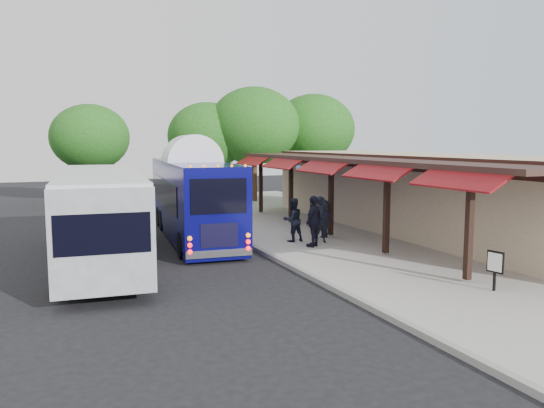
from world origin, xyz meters
name	(u,v)px	position (x,y,z in m)	size (l,w,h in m)	color
ground	(289,269)	(0.00, 0.00, 0.00)	(90.00, 90.00, 0.00)	black
sidewalk	(355,236)	(5.00, 4.00, 0.07)	(10.00, 40.00, 0.15)	#9E9B93
curb	(248,245)	(0.05, 4.00, 0.07)	(0.20, 40.00, 0.16)	gray
station_shelter	(419,193)	(8.38, 4.00, 1.85)	(8.15, 20.00, 3.60)	tan
coach_bus	(192,194)	(-1.45, 6.94, 1.91)	(3.33, 11.25, 3.55)	#080758
city_bus	(101,212)	(-5.55, 3.62, 1.73)	(3.50, 11.85, 3.14)	gray
ped_a	(321,219)	(2.75, 2.96, 1.08)	(0.68, 0.45, 1.86)	black
ped_b	(293,220)	(1.82, 3.60, 1.03)	(0.85, 0.67, 1.76)	black
ped_c	(314,221)	(2.10, 2.31, 1.14)	(1.16, 0.48, 1.97)	black
ped_d	(324,219)	(3.40, 3.92, 0.94)	(1.02, 0.59, 1.59)	black
sign_board	(495,264)	(3.79, -5.00, 0.89)	(0.14, 0.50, 1.09)	black
tree_left	(207,136)	(2.81, 19.28, 4.53)	(5.31, 5.31, 6.80)	#382314
tree_mid	(254,126)	(5.71, 17.99, 5.21)	(6.10, 6.10, 7.81)	#382314
tree_right	(313,129)	(10.49, 18.60, 5.04)	(5.90, 5.90, 7.55)	#382314
tree_far	(90,137)	(-4.49, 22.08, 4.44)	(5.20, 5.20, 6.66)	#382314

